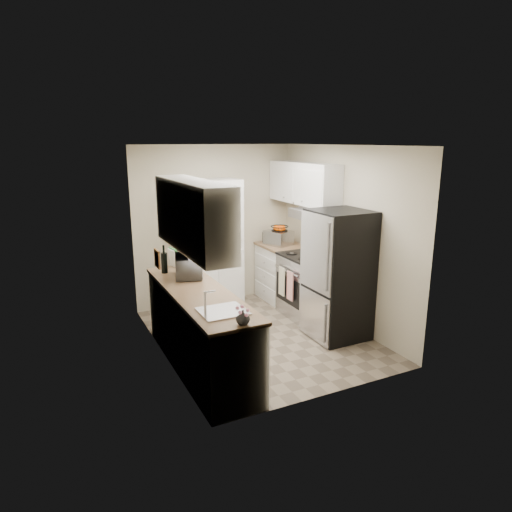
{
  "coord_description": "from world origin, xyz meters",
  "views": [
    {
      "loc": [
        -2.55,
        -5.07,
        2.56
      ],
      "look_at": [
        0.01,
        0.15,
        1.08
      ],
      "focal_mm": 32.0,
      "sensor_mm": 36.0,
      "label": 1
    }
  ],
  "objects_px": {
    "refrigerator": "(338,275)",
    "microwave": "(189,266)",
    "electric_range": "(307,285)",
    "wine_bottle": "(164,260)",
    "pantry_cabinet": "(210,246)",
    "toaster_oven": "(278,238)"
  },
  "relations": [
    {
      "from": "refrigerator",
      "to": "wine_bottle",
      "type": "bearing_deg",
      "value": 157.65
    },
    {
      "from": "refrigerator",
      "to": "microwave",
      "type": "height_order",
      "value": "refrigerator"
    },
    {
      "from": "microwave",
      "to": "wine_bottle",
      "type": "bearing_deg",
      "value": 54.42
    },
    {
      "from": "electric_range",
      "to": "refrigerator",
      "type": "height_order",
      "value": "refrigerator"
    },
    {
      "from": "pantry_cabinet",
      "to": "wine_bottle",
      "type": "xyz_separation_m",
      "value": [
        -0.94,
        -0.87,
        0.08
      ]
    },
    {
      "from": "electric_range",
      "to": "refrigerator",
      "type": "distance_m",
      "value": 0.88
    },
    {
      "from": "pantry_cabinet",
      "to": "microwave",
      "type": "height_order",
      "value": "pantry_cabinet"
    },
    {
      "from": "electric_range",
      "to": "wine_bottle",
      "type": "xyz_separation_m",
      "value": [
        -2.11,
        0.06,
        0.61
      ]
    },
    {
      "from": "refrigerator",
      "to": "microwave",
      "type": "bearing_deg",
      "value": 163.06
    },
    {
      "from": "electric_range",
      "to": "pantry_cabinet",
      "type": "bearing_deg",
      "value": 141.78
    },
    {
      "from": "wine_bottle",
      "to": "toaster_oven",
      "type": "xyz_separation_m",
      "value": [
        2.08,
        0.77,
        -0.05
      ]
    },
    {
      "from": "refrigerator",
      "to": "toaster_oven",
      "type": "distance_m",
      "value": 1.63
    },
    {
      "from": "pantry_cabinet",
      "to": "electric_range",
      "type": "bearing_deg",
      "value": -38.22
    },
    {
      "from": "toaster_oven",
      "to": "electric_range",
      "type": "bearing_deg",
      "value": -105.75
    },
    {
      "from": "pantry_cabinet",
      "to": "toaster_oven",
      "type": "height_order",
      "value": "pantry_cabinet"
    },
    {
      "from": "pantry_cabinet",
      "to": "wine_bottle",
      "type": "relative_size",
      "value": 6.09
    },
    {
      "from": "toaster_oven",
      "to": "pantry_cabinet",
      "type": "bearing_deg",
      "value": 156.49
    },
    {
      "from": "refrigerator",
      "to": "toaster_oven",
      "type": "relative_size",
      "value": 4.26
    },
    {
      "from": "pantry_cabinet",
      "to": "wine_bottle",
      "type": "distance_m",
      "value": 1.28
    },
    {
      "from": "electric_range",
      "to": "microwave",
      "type": "xyz_separation_m",
      "value": [
        -1.88,
        -0.24,
        0.57
      ]
    },
    {
      "from": "refrigerator",
      "to": "pantry_cabinet",
      "type": "bearing_deg",
      "value": 123.46
    },
    {
      "from": "pantry_cabinet",
      "to": "wine_bottle",
      "type": "bearing_deg",
      "value": -137.22
    }
  ]
}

